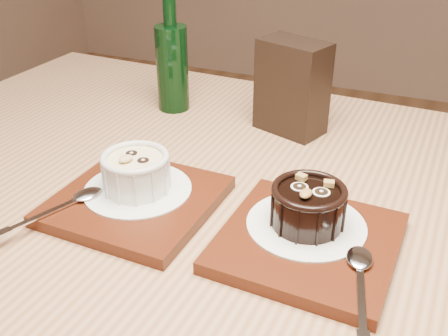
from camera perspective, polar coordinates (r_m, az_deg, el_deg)
The scene contains 11 objects.
table at distance 0.69m, azimuth 2.51°, elevation -10.44°, with size 1.23×0.85×0.75m.
tray_left at distance 0.64m, azimuth -9.52°, elevation -3.54°, with size 0.18×0.18×0.01m, color #4C1C0C.
doily_left at distance 0.64m, azimuth -9.37°, elevation -2.27°, with size 0.13×0.13×0.00m, color white.
ramekin_white at distance 0.63m, azimuth -9.56°, elevation -0.26°, with size 0.08×0.08×0.05m.
spoon_left at distance 0.63m, azimuth -17.35°, elevation -3.95°, with size 0.03×0.13×0.01m, color silver, non-canonical shape.
tray_right at distance 0.57m, azimuth 9.13°, elevation -7.99°, with size 0.18×0.18×0.01m, color #4C1C0C.
doily_right at distance 0.58m, azimuth 8.93°, elevation -6.06°, with size 0.13×0.13×0.00m, color white.
ramekin_dark at distance 0.57m, azimuth 9.13°, elevation -3.91°, with size 0.08×0.08×0.05m.
spoon_right at distance 0.51m, azimuth 14.66°, elevation -11.85°, with size 0.03×0.13×0.01m, color silver, non-canonical shape.
condiment_stand at distance 0.80m, azimuth 7.42°, elevation 8.71°, with size 0.10×0.06×0.14m, color black.
green_bottle at distance 0.87m, azimuth -5.66°, elevation 11.11°, with size 0.05×0.05×0.20m.
Camera 1 is at (0.27, -0.44, 1.10)m, focal length 42.00 mm.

